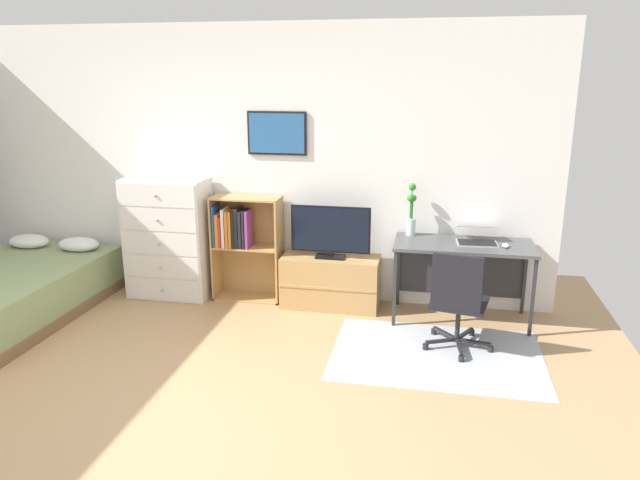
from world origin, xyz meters
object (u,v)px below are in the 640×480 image
bed (9,292)px  office_chair (458,299)px  tv_stand (331,282)px  television (330,232)px  desk (463,255)px  computer_mouse (506,246)px  bamboo_vase (411,212)px  laptop (476,235)px  dresser (169,238)px  bookshelf (242,239)px

bed → office_chair: bearing=0.7°
tv_stand → television: 0.51m
tv_stand → office_chair: 1.44m
tv_stand → desk: 1.29m
television → office_chair: (1.19, -0.76, -0.30)m
tv_stand → computer_mouse: 1.68m
tv_stand → computer_mouse: computer_mouse is taller
computer_mouse → office_chair: bearing=-123.3°
television → computer_mouse: (1.60, -0.13, -0.00)m
office_chair → bamboo_vase: size_ratio=1.73×
desk → bed: bearing=-169.4°
laptop → computer_mouse: laptop is taller
tv_stand → desk: (1.24, -0.02, 0.35)m
bed → dresser: size_ratio=1.65×
bed → bamboo_vase: size_ratio=4.05×
bamboo_vase → computer_mouse: bearing=-17.3°
bed → office_chair: size_ratio=2.34×
laptop → computer_mouse: 0.29m
dresser → desk: size_ratio=0.98×
bed → laptop: size_ratio=4.95×
dresser → bookshelf: bearing=4.9°
bookshelf → laptop: 2.28m
bed → television: 3.10m
bed → office_chair: 4.15m
tv_stand → office_chair: (1.19, -0.78, 0.20)m
tv_stand → laptop: (1.35, -0.02, 0.55)m
desk → computer_mouse: 0.41m
desk → computer_mouse: bearing=-20.9°
television → desk: (1.24, 0.01, -0.16)m
dresser → office_chair: bearing=-15.0°
bed → bamboo_vase: bamboo_vase is taller
tv_stand → office_chair: bearing=-33.3°
computer_mouse → bed: bearing=-171.9°
dresser → laptop: (3.03, -0.00, 0.19)m
bookshelf → bed: bearing=-157.4°
desk → computer_mouse: computer_mouse is taller
desk → office_chair: office_chair is taller
television → desk: bearing=0.3°
laptop → television: bearing=176.5°
dresser → television: dresser is taller
bed → computer_mouse: (4.56, 0.65, 0.53)m
bookshelf → tv_stand: (0.92, -0.05, -0.37)m
bed → desk: bearing=11.0°
office_chair → computer_mouse: bearing=68.1°
bed → desk: desk is taller
computer_mouse → bookshelf: bearing=175.4°
television → office_chair: television is taller
tv_stand → television: size_ratio=1.23×
bookshelf → computer_mouse: bookshelf is taller
bed → tv_stand: size_ratio=2.12×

